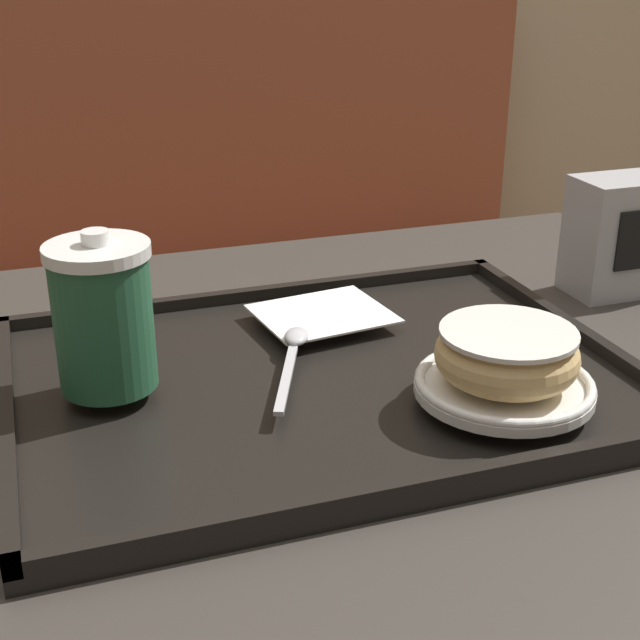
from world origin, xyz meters
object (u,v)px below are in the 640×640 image
(spoon, at_px, (294,349))
(napkin_dispenser, at_px, (624,235))
(coffee_cup_front, at_px, (103,316))
(donut_chocolate_glazed, at_px, (507,354))

(spoon, relative_size, napkin_dispenser, 1.18)
(coffee_cup_front, distance_m, donut_chocolate_glazed, 0.32)
(spoon, xyz_separation_m, napkin_dispenser, (0.40, 0.09, 0.04))
(coffee_cup_front, height_order, donut_chocolate_glazed, coffee_cup_front)
(coffee_cup_front, xyz_separation_m, donut_chocolate_glazed, (0.30, -0.12, -0.03))
(donut_chocolate_glazed, distance_m, spoon, 0.19)
(donut_chocolate_glazed, bearing_deg, napkin_dispenser, 38.89)
(napkin_dispenser, bearing_deg, spoon, -167.41)
(donut_chocolate_glazed, relative_size, napkin_dispenser, 0.89)
(coffee_cup_front, relative_size, spoon, 0.87)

